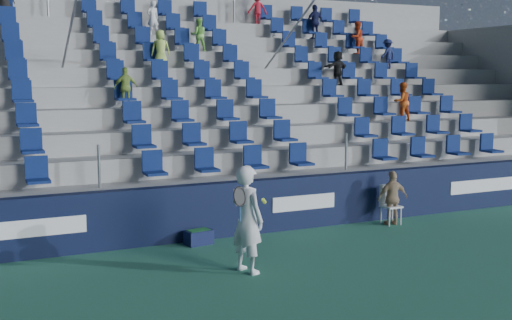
{
  "coord_description": "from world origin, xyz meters",
  "views": [
    {
      "loc": [
        -5.53,
        -9.63,
        3.53
      ],
      "look_at": [
        0.2,
        2.8,
        1.7
      ],
      "focal_mm": 45.0,
      "sensor_mm": 36.0,
      "label": 1
    }
  ],
  "objects": [
    {
      "name": "grandstand",
      "position": [
        0.0,
        8.24,
        2.14
      ],
      "size": [
        24.0,
        8.17,
        6.63
      ],
      "color": "#9A9A95",
      "rests_on": "ground"
    },
    {
      "name": "tennis_player",
      "position": [
        -1.0,
        0.58,
        0.97
      ],
      "size": [
        0.74,
        0.83,
        1.95
      ],
      "color": "white",
      "rests_on": "ground"
    },
    {
      "name": "line_judge_chair",
      "position": [
        3.61,
        2.65,
        0.53
      ],
      "size": [
        0.43,
        0.44,
        0.94
      ],
      "color": "white",
      "rests_on": "ground"
    },
    {
      "name": "ground",
      "position": [
        0.0,
        0.0,
        0.0
      ],
      "size": [
        70.0,
        70.0,
        0.0
      ],
      "primitive_type": "plane",
      "color": "#2F6F53",
      "rests_on": "ground"
    },
    {
      "name": "sponsor_wall",
      "position": [
        0.0,
        3.15,
        0.6
      ],
      "size": [
        24.0,
        0.32,
        1.2
      ],
      "color": "black",
      "rests_on": "ground"
    },
    {
      "name": "ball_bin",
      "position": [
        -1.15,
        2.75,
        0.17
      ],
      "size": [
        0.6,
        0.44,
        0.31
      ],
      "color": "#10163B",
      "rests_on": "ground"
    },
    {
      "name": "line_judge",
      "position": [
        3.61,
        2.5,
        0.64
      ],
      "size": [
        0.79,
        0.42,
        1.29
      ],
      "primitive_type": "imported",
      "rotation": [
        0.0,
        0.0,
        2.99
      ],
      "color": "tan",
      "rests_on": "ground"
    }
  ]
}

